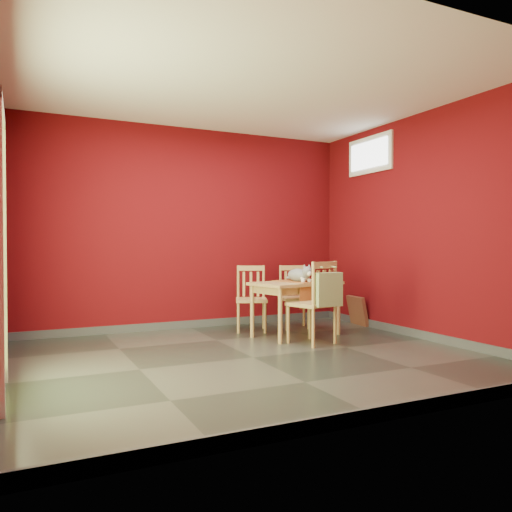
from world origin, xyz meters
name	(u,v)px	position (x,y,z in m)	size (l,w,h in m)	color
ground	(253,357)	(0.00, 0.00, 0.00)	(4.50, 4.50, 0.00)	#2D342D
room_shell	(253,352)	(0.00, 0.00, 0.05)	(4.50, 4.50, 4.50)	#58090D
window	(370,155)	(2.23, 1.00, 2.35)	(0.05, 0.90, 0.50)	white
outlet_plate	(293,300)	(1.60, 1.99, 0.30)	(0.08, 0.01, 0.12)	silver
dining_table	(296,289)	(0.98, 0.84, 0.59)	(1.18, 0.84, 0.67)	tan
table_runner	(300,286)	(0.98, 0.74, 0.62)	(0.40, 0.65, 0.30)	#985227
chair_far_left	(251,297)	(0.65, 1.44, 0.44)	(0.52, 0.52, 0.85)	tan
chair_far_right	(295,296)	(1.28, 1.38, 0.43)	(0.48, 0.48, 0.85)	tan
chair_near	(315,302)	(0.92, 0.32, 0.48)	(0.55, 0.55, 0.94)	tan
tote_bag	(329,289)	(0.96, 0.10, 0.64)	(0.31, 0.19, 0.44)	#8B9B64
cat	(299,273)	(1.02, 0.83, 0.78)	(0.24, 0.45, 0.23)	slate
picture_frame	(357,311)	(2.19, 1.21, 0.20)	(0.17, 0.42, 0.41)	brown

